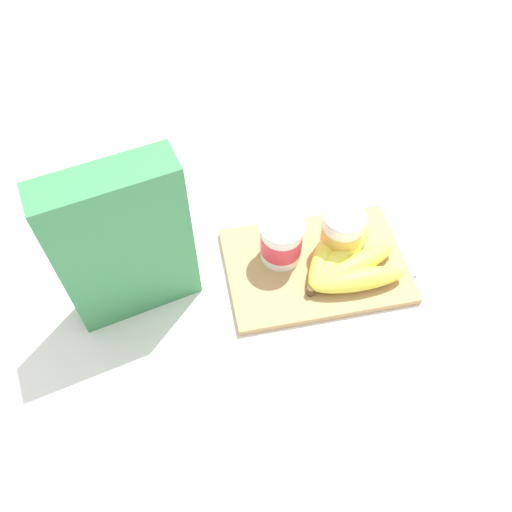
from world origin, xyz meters
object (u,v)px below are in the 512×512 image
object	(u,v)px
cereal_box	(124,244)
yogurt_cup_front	(281,241)
cutting_board	(316,266)
yogurt_cup_back	(342,232)
banana_bunch	(345,264)
spoon	(422,266)

from	to	relation	value
cereal_box	yogurt_cup_front	world-z (taller)	cereal_box
cutting_board	yogurt_cup_front	distance (m)	0.08
yogurt_cup_back	yogurt_cup_front	bearing A→B (deg)	178.28
yogurt_cup_back	banana_bunch	bearing A→B (deg)	-96.28
banana_bunch	yogurt_cup_front	bearing A→B (deg)	153.02
cutting_board	yogurt_cup_back	xyz separation A→B (m)	(0.05, 0.02, 0.05)
cutting_board	yogurt_cup_front	xyz separation A→B (m)	(-0.06, 0.03, 0.05)
cereal_box	yogurt_cup_front	distance (m)	0.26
cutting_board	spoon	size ratio (longest dim) A/B	2.34
yogurt_cup_back	banana_bunch	size ratio (longest dim) A/B	0.49
yogurt_cup_front	yogurt_cup_back	distance (m)	0.10
cutting_board	yogurt_cup_front	size ratio (longest dim) A/B	3.69
yogurt_cup_front	spoon	world-z (taller)	yogurt_cup_front
cutting_board	banana_bunch	world-z (taller)	banana_bunch
cutting_board	yogurt_cup_back	distance (m)	0.07
yogurt_cup_front	banana_bunch	distance (m)	0.11
cutting_board	yogurt_cup_back	world-z (taller)	yogurt_cup_back
banana_bunch	spoon	world-z (taller)	banana_bunch
yogurt_cup_back	banana_bunch	world-z (taller)	yogurt_cup_back
cutting_board	yogurt_cup_back	size ratio (longest dim) A/B	3.50
yogurt_cup_back	cutting_board	bearing A→B (deg)	-152.54
yogurt_cup_back	banana_bunch	distance (m)	0.05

